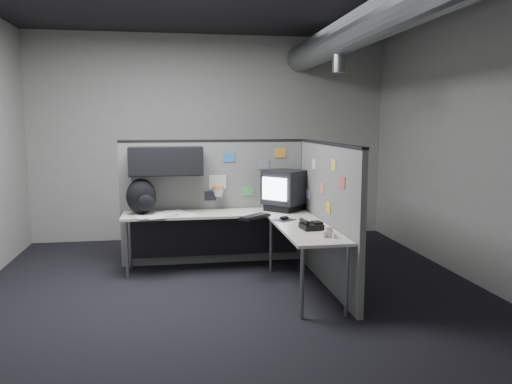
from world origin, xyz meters
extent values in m
cube|color=black|center=(0.00, 0.00, -0.01)|extent=(5.60, 5.60, 0.01)
cube|color=#9E9E99|center=(0.00, 2.80, 1.60)|extent=(5.60, 0.01, 3.20)
cube|color=#9E9E99|center=(0.00, -2.80, 1.60)|extent=(5.60, 0.01, 3.20)
cube|color=#9E9E99|center=(2.80, 0.00, 1.60)|extent=(0.01, 5.60, 3.20)
cylinder|color=slate|center=(1.40, 0.00, 2.85)|extent=(0.40, 5.49, 0.40)
cylinder|color=slate|center=(1.40, 0.80, 2.60)|extent=(0.16, 0.16, 0.30)
cube|color=slate|center=(-0.08, 1.30, 0.80)|extent=(2.43, 0.06, 1.60)
cube|color=black|center=(-0.08, 1.30, 1.61)|extent=(2.43, 0.07, 0.03)
cube|color=black|center=(1.10, 1.30, 0.80)|extent=(0.07, 0.07, 1.60)
cube|color=black|center=(-0.70, 1.10, 1.38)|extent=(0.90, 0.35, 0.35)
cube|color=black|center=(-0.70, 0.93, 1.38)|extent=(0.90, 0.02, 0.33)
cube|color=silver|center=(-0.05, 1.26, 1.08)|extent=(0.22, 0.02, 0.18)
torus|color=#D85914|center=(-0.05, 1.17, 1.02)|extent=(0.16, 0.16, 0.01)
cone|color=white|center=(-0.05, 1.17, 0.96)|extent=(0.14, 0.14, 0.11)
cube|color=#B266B2|center=(-0.95, 1.26, 1.02)|extent=(0.15, 0.01, 0.12)
cube|color=#337FCC|center=(0.10, 1.26, 1.40)|extent=(0.15, 0.01, 0.12)
cube|color=#4CB266|center=(0.35, 1.26, 0.95)|extent=(0.15, 0.01, 0.12)
cube|color=gray|center=(0.55, 1.26, 1.30)|extent=(0.15, 0.01, 0.12)
cube|color=orange|center=(0.78, 1.26, 1.45)|extent=(0.15, 0.01, 0.12)
cube|color=#26262D|center=(-0.15, 1.26, 0.90)|extent=(0.15, 0.01, 0.12)
cube|color=slate|center=(1.10, 0.22, 0.80)|extent=(0.06, 2.23, 1.60)
cube|color=black|center=(1.10, 0.22, 1.61)|extent=(0.07, 2.23, 0.03)
cube|color=silver|center=(1.06, 0.65, 1.35)|extent=(0.01, 0.15, 0.12)
cube|color=#D87F7F|center=(1.06, 0.30, 1.10)|extent=(0.01, 0.15, 0.12)
cube|color=#E5D84C|center=(1.06, -0.10, 1.40)|extent=(0.01, 0.15, 0.12)
cube|color=silver|center=(1.06, 0.90, 0.95)|extent=(0.01, 0.15, 0.12)
cube|color=#CC4C4C|center=(1.06, -0.40, 1.25)|extent=(0.01, 0.15, 0.12)
cube|color=gold|center=(1.06, 0.05, 0.92)|extent=(0.01, 0.15, 0.12)
cube|color=beige|center=(-0.10, 0.98, 0.71)|extent=(2.30, 0.56, 0.03)
cube|color=beige|center=(0.78, -0.07, 0.71)|extent=(0.56, 1.55, 0.03)
cube|color=black|center=(-0.10, 1.20, 0.40)|extent=(2.18, 0.02, 0.55)
cylinder|color=gray|center=(-1.18, 0.76, 0.35)|extent=(0.04, 0.04, 0.70)
cylinder|color=gray|center=(-1.18, 1.20, 0.35)|extent=(0.04, 0.04, 0.70)
cylinder|color=gray|center=(0.56, 0.76, 0.35)|extent=(0.04, 0.04, 0.70)
cylinder|color=gray|center=(0.56, -0.78, 0.35)|extent=(0.04, 0.04, 0.70)
cylinder|color=gray|center=(1.00, -0.78, 0.35)|extent=(0.04, 0.04, 0.70)
cube|color=black|center=(0.79, 1.01, 0.77)|extent=(0.57, 0.57, 0.09)
cube|color=black|center=(0.79, 1.01, 1.03)|extent=(0.64, 0.64, 0.43)
cube|color=silver|center=(0.62, 0.84, 1.03)|extent=(0.26, 0.26, 0.28)
cube|color=black|center=(0.32, 0.53, 0.74)|extent=(0.43, 0.42, 0.03)
cube|color=black|center=(0.32, 0.53, 0.76)|extent=(0.38, 0.38, 0.01)
cube|color=black|center=(0.64, 0.37, 0.73)|extent=(0.29, 0.28, 0.01)
ellipsoid|color=black|center=(0.64, 0.37, 0.76)|extent=(0.12, 0.10, 0.04)
cube|color=black|center=(0.81, -0.16, 0.76)|extent=(0.23, 0.25, 0.06)
cylinder|color=black|center=(0.74, -0.16, 0.81)|extent=(0.07, 0.21, 0.05)
cube|color=black|center=(0.88, -0.17, 0.80)|extent=(0.11, 0.13, 0.02)
cylinder|color=silver|center=(0.91, -0.53, 0.77)|extent=(0.06, 0.06, 0.08)
cylinder|color=silver|center=(0.83, -0.57, 0.76)|extent=(0.05, 0.05, 0.06)
cylinder|color=silver|center=(0.92, -0.61, 0.76)|extent=(0.05, 0.05, 0.05)
cylinder|color=#D85914|center=(0.89, -0.47, 0.77)|extent=(0.05, 0.05, 0.09)
cylinder|color=beige|center=(0.88, -0.54, 0.78)|extent=(0.09, 0.09, 0.10)
cube|color=white|center=(-0.46, 0.88, 0.73)|extent=(0.28, 0.34, 0.00)
cube|color=white|center=(-0.74, 0.96, 0.73)|extent=(0.28, 0.34, 0.00)
cube|color=white|center=(-0.96, 0.80, 0.74)|extent=(0.28, 0.35, 0.00)
cube|color=white|center=(-0.61, 1.05, 0.74)|extent=(0.28, 0.34, 0.00)
cube|color=white|center=(-0.84, 0.75, 0.74)|extent=(0.28, 0.34, 0.00)
ellipsoid|color=black|center=(-1.01, 1.01, 0.95)|extent=(0.39, 0.30, 0.44)
ellipsoid|color=black|center=(-0.95, 0.88, 0.89)|extent=(0.21, 0.13, 0.20)
camera|label=1|loc=(-0.59, -5.17, 1.85)|focal=35.00mm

